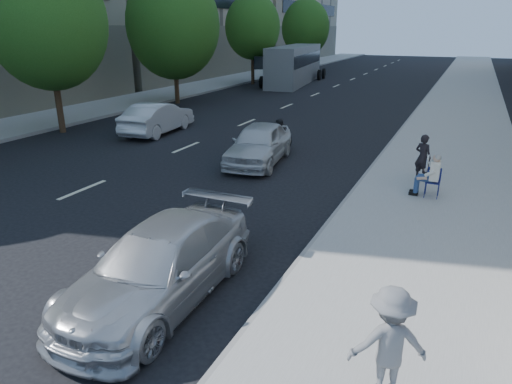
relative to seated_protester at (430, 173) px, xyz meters
The scene contains 15 objects.
ground 6.75m from the seated_protester, 122.42° to the right, with size 160.00×160.00×0.00m, color black.
near_sidewalk 14.38m from the seated_protester, 88.36° to the left, with size 5.00×120.00×0.15m, color gray.
far_sidewalk 24.90m from the seated_protester, 144.80° to the left, with size 4.50×120.00×0.15m, color gray.
tree_far_b 17.96m from the seated_protester, behind, with size 5.40×5.40×8.24m.
tree_far_c 21.65m from the seated_protester, 144.47° to the left, with size 6.00×6.00×8.47m.
tree_far_d 30.13m from the seated_protester, 125.38° to the left, with size 4.80×4.80×7.65m.
tree_far_e 42.25m from the seated_protester, 114.27° to the left, with size 5.40×5.40×7.89m.
seated_protester is the anchor object (origin of this frame).
jogger 8.50m from the seated_protester, 88.38° to the right, with size 1.06×0.61×1.64m, color slate.
pedestrian_woman 1.61m from the seated_protester, 103.29° to the left, with size 0.55×0.36×1.51m, color black.
parked_sedan 8.68m from the seated_protester, 118.12° to the right, with size 1.98×4.87×1.41m, color #AAACB1.
white_sedan_near 6.44m from the seated_protester, 166.12° to the left, with size 1.78×4.42×1.51m, color silver.
white_sedan_mid 13.56m from the seated_protester, 161.92° to the left, with size 1.59×4.55×1.50m, color #BDBDBD.
motorcycle 6.81m from the seated_protester, 152.36° to the left, with size 0.75×2.05×1.42m.
bus 30.10m from the seated_protester, 117.97° to the left, with size 4.12×12.32×3.30m.
Camera 1 is at (4.33, -8.12, 4.92)m, focal length 32.00 mm.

